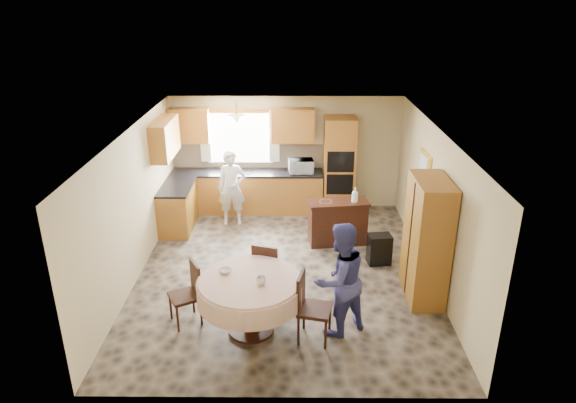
# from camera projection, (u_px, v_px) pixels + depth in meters

# --- Properties ---
(floor) EXTENTS (5.00, 6.00, 0.01)m
(floor) POSITION_uv_depth(u_px,v_px,m) (284.00, 272.00, 8.97)
(floor) COLOR #6E604D
(floor) RESTS_ON ground
(ceiling) EXTENTS (5.00, 6.00, 0.01)m
(ceiling) POSITION_uv_depth(u_px,v_px,m) (284.00, 132.00, 8.02)
(ceiling) COLOR white
(ceiling) RESTS_ON wall_back
(wall_back) EXTENTS (5.00, 0.02, 2.50)m
(wall_back) POSITION_uv_depth(u_px,v_px,m) (286.00, 153.00, 11.27)
(wall_back) COLOR tan
(wall_back) RESTS_ON floor
(wall_front) EXTENTS (5.00, 0.02, 2.50)m
(wall_front) POSITION_uv_depth(u_px,v_px,m) (280.00, 310.00, 5.72)
(wall_front) COLOR tan
(wall_front) RESTS_ON floor
(wall_left) EXTENTS (0.02, 6.00, 2.50)m
(wall_left) POSITION_uv_depth(u_px,v_px,m) (133.00, 206.00, 8.51)
(wall_left) COLOR tan
(wall_left) RESTS_ON floor
(wall_right) EXTENTS (0.02, 6.00, 2.50)m
(wall_right) POSITION_uv_depth(u_px,v_px,m) (435.00, 206.00, 8.48)
(wall_right) COLOR tan
(wall_right) RESTS_ON floor
(window) EXTENTS (1.40, 0.03, 1.10)m
(window) POSITION_uv_depth(u_px,v_px,m) (240.00, 138.00, 11.13)
(window) COLOR white
(window) RESTS_ON wall_back
(curtain_left) EXTENTS (0.22, 0.02, 1.15)m
(curtain_left) POSITION_uv_depth(u_px,v_px,m) (205.00, 136.00, 11.07)
(curtain_left) COLOR white
(curtain_left) RESTS_ON wall_back
(curtain_right) EXTENTS (0.22, 0.02, 1.15)m
(curtain_right) POSITION_uv_depth(u_px,v_px,m) (274.00, 136.00, 11.06)
(curtain_right) COLOR white
(curtain_right) RESTS_ON wall_back
(base_cab_back) EXTENTS (3.30, 0.60, 0.88)m
(base_cab_back) POSITION_uv_depth(u_px,v_px,m) (247.00, 192.00, 11.31)
(base_cab_back) COLOR #B0682F
(base_cab_back) RESTS_ON floor
(counter_back) EXTENTS (3.30, 0.64, 0.04)m
(counter_back) POSITION_uv_depth(u_px,v_px,m) (247.00, 172.00, 11.13)
(counter_back) COLOR black
(counter_back) RESTS_ON base_cab_back
(base_cab_left) EXTENTS (0.60, 1.20, 0.88)m
(base_cab_left) POSITION_uv_depth(u_px,v_px,m) (178.00, 208.00, 10.48)
(base_cab_left) COLOR #B0682F
(base_cab_left) RESTS_ON floor
(counter_left) EXTENTS (0.64, 1.20, 0.04)m
(counter_left) POSITION_uv_depth(u_px,v_px,m) (176.00, 187.00, 10.31)
(counter_left) COLOR black
(counter_left) RESTS_ON base_cab_left
(backsplash) EXTENTS (3.30, 0.02, 0.55)m
(backsplash) POSITION_uv_depth(u_px,v_px,m) (247.00, 156.00, 11.29)
(backsplash) COLOR #C5AC8B
(backsplash) RESTS_ON wall_back
(wall_cab_left) EXTENTS (0.85, 0.33, 0.72)m
(wall_cab_left) POSITION_uv_depth(u_px,v_px,m) (189.00, 125.00, 10.88)
(wall_cab_left) COLOR #C48931
(wall_cab_left) RESTS_ON wall_back
(wall_cab_right) EXTENTS (0.90, 0.33, 0.72)m
(wall_cab_right) POSITION_uv_depth(u_px,v_px,m) (293.00, 125.00, 10.87)
(wall_cab_right) COLOR #C48931
(wall_cab_right) RESTS_ON wall_back
(wall_cab_side) EXTENTS (0.33, 1.20, 0.72)m
(wall_cab_side) POSITION_uv_depth(u_px,v_px,m) (165.00, 138.00, 9.93)
(wall_cab_side) COLOR #C48931
(wall_cab_side) RESTS_ON wall_left
(oven_tower) EXTENTS (0.66, 0.62, 2.12)m
(oven_tower) POSITION_uv_depth(u_px,v_px,m) (339.00, 166.00, 11.05)
(oven_tower) COLOR #B0682F
(oven_tower) RESTS_ON floor
(oven_upper) EXTENTS (0.56, 0.01, 0.45)m
(oven_upper) POSITION_uv_depth(u_px,v_px,m) (341.00, 162.00, 10.68)
(oven_upper) COLOR black
(oven_upper) RESTS_ON oven_tower
(oven_lower) EXTENTS (0.56, 0.01, 0.45)m
(oven_lower) POSITION_uv_depth(u_px,v_px,m) (340.00, 184.00, 10.87)
(oven_lower) COLOR black
(oven_lower) RESTS_ON oven_tower
(pendant) EXTENTS (0.36, 0.36, 0.18)m
(pendant) POSITION_uv_depth(u_px,v_px,m) (237.00, 119.00, 10.48)
(pendant) COLOR beige
(pendant) RESTS_ON ceiling
(sideboard) EXTENTS (1.20, 0.63, 0.82)m
(sideboard) POSITION_uv_depth(u_px,v_px,m) (338.00, 224.00, 9.86)
(sideboard) COLOR #3D1D10
(sideboard) RESTS_ON floor
(space_heater) EXTENTS (0.44, 0.34, 0.55)m
(space_heater) POSITION_uv_depth(u_px,v_px,m) (379.00, 249.00, 9.16)
(space_heater) COLOR black
(space_heater) RESTS_ON floor
(cupboard) EXTENTS (0.52, 1.03, 1.98)m
(cupboard) POSITION_uv_depth(u_px,v_px,m) (427.00, 240.00, 7.92)
(cupboard) COLOR #B0682F
(cupboard) RESTS_ON floor
(dining_table) EXTENTS (1.48, 1.48, 0.85)m
(dining_table) POSITION_uv_depth(u_px,v_px,m) (250.00, 291.00, 7.17)
(dining_table) COLOR #3D1D10
(dining_table) RESTS_ON floor
(chair_left) EXTENTS (0.55, 0.55, 0.94)m
(chair_left) POSITION_uv_depth(u_px,v_px,m) (189.00, 290.00, 7.46)
(chair_left) COLOR #3D1D10
(chair_left) RESTS_ON floor
(chair_back) EXTENTS (0.54, 0.54, 1.00)m
(chair_back) POSITION_uv_depth(u_px,v_px,m) (267.00, 269.00, 7.97)
(chair_back) COLOR #3D1D10
(chair_back) RESTS_ON floor
(chair_right) EXTENTS (0.53, 0.53, 1.02)m
(chair_right) POSITION_uv_depth(u_px,v_px,m) (309.00, 303.00, 7.06)
(chair_right) COLOR #3D1D10
(chair_right) RESTS_ON floor
(framed_picture) EXTENTS (0.06, 0.61, 0.51)m
(framed_picture) POSITION_uv_depth(u_px,v_px,m) (425.00, 167.00, 9.00)
(framed_picture) COLOR yellow
(framed_picture) RESTS_ON wall_right
(microwave) EXTENTS (0.56, 0.41, 0.29)m
(microwave) POSITION_uv_depth(u_px,v_px,m) (301.00, 166.00, 11.02)
(microwave) COLOR silver
(microwave) RESTS_ON counter_back
(person_sink) EXTENTS (0.61, 0.44, 1.58)m
(person_sink) POSITION_uv_depth(u_px,v_px,m) (232.00, 188.00, 10.56)
(person_sink) COLOR silver
(person_sink) RESTS_ON floor
(person_dining) EXTENTS (1.03, 0.98, 1.68)m
(person_dining) POSITION_uv_depth(u_px,v_px,m) (340.00, 280.00, 7.11)
(person_dining) COLOR #3A3A7E
(person_dining) RESTS_ON floor
(bowl_sideboard) EXTENTS (0.24, 0.24, 0.06)m
(bowl_sideboard) POSITION_uv_depth(u_px,v_px,m) (326.00, 203.00, 9.70)
(bowl_sideboard) COLOR #B2B2B2
(bowl_sideboard) RESTS_ON sideboard
(bottle_sideboard) EXTENTS (0.17, 0.17, 0.33)m
(bottle_sideboard) POSITION_uv_depth(u_px,v_px,m) (355.00, 196.00, 9.64)
(bottle_sideboard) COLOR silver
(bottle_sideboard) RESTS_ON sideboard
(cup_table) EXTENTS (0.17, 0.17, 0.11)m
(cup_table) POSITION_uv_depth(u_px,v_px,m) (261.00, 280.00, 6.97)
(cup_table) COLOR #B2B2B2
(cup_table) RESTS_ON dining_table
(bowl_table) EXTENTS (0.21, 0.21, 0.05)m
(bowl_table) POSITION_uv_depth(u_px,v_px,m) (225.00, 271.00, 7.26)
(bowl_table) COLOR #B2B2B2
(bowl_table) RESTS_ON dining_table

